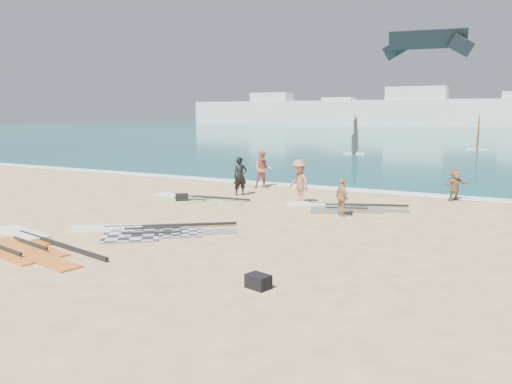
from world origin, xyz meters
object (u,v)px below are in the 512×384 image
at_px(person_wetsuit, 240,176).
at_px(beachgoer_back, 342,198).
at_px(beachgoer_mid, 299,182).
at_px(rig_grey, 140,231).
at_px(rig_green, 189,198).
at_px(rig_red, 25,243).
at_px(beachgoer_right, 455,185).
at_px(rig_orange, 336,207).
at_px(gear_bag_near, 182,198).
at_px(gear_bag_far, 258,281).
at_px(beachgoer_left, 263,170).

distance_m(person_wetsuit, beachgoer_back, 6.50).
bearing_deg(beachgoer_mid, rig_grey, -77.33).
height_order(rig_green, beachgoer_back, beachgoer_back).
bearing_deg(rig_red, beachgoer_right, 64.86).
distance_m(rig_grey, person_wetsuit, 8.33).
bearing_deg(rig_orange, person_wetsuit, 150.24).
height_order(beachgoer_back, beachgoer_right, beachgoer_right).
bearing_deg(rig_orange, rig_red, -142.08).
distance_m(rig_orange, beachgoer_back, 1.87).
bearing_deg(beachgoer_back, rig_orange, -19.18).
bearing_deg(person_wetsuit, gear_bag_near, -167.15).
xyz_separation_m(rig_grey, person_wetsuit, (-0.73, 8.25, 0.90)).
relative_size(rig_grey, gear_bag_far, 9.90).
distance_m(rig_grey, beachgoer_left, 11.07).
relative_size(rig_red, beachgoer_left, 3.04).
bearing_deg(beachgoer_left, rig_orange, -68.87).
relative_size(person_wetsuit, beachgoer_back, 1.26).
xyz_separation_m(rig_grey, rig_orange, (4.49, 7.28, -0.00)).
relative_size(gear_bag_far, beachgoer_mid, 0.28).
xyz_separation_m(rig_grey, beachgoer_left, (-0.88, 10.99, 0.95)).
distance_m(rig_orange, gear_bag_near, 6.97).
distance_m(rig_orange, gear_bag_far, 10.39).
height_order(rig_orange, person_wetsuit, person_wetsuit).
xyz_separation_m(rig_orange, gear_bag_near, (-6.74, -1.77, 0.13)).
height_order(gear_bag_near, person_wetsuit, person_wetsuit).
bearing_deg(rig_red, beachgoer_mid, 77.09).
bearing_deg(rig_red, gear_bag_far, 11.12).
bearing_deg(beachgoer_back, gear_bag_far, 139.89).
bearing_deg(rig_orange, beachgoer_mid, 155.01).
bearing_deg(beachgoer_mid, person_wetsuit, -160.29).
relative_size(rig_orange, beachgoer_back, 3.52).
bearing_deg(beachgoer_mid, rig_orange, 26.90).
xyz_separation_m(rig_grey, rig_green, (-2.30, 6.17, -0.00)).
relative_size(rig_grey, rig_red, 0.89).
bearing_deg(rig_orange, beachgoer_back, -82.88).
xyz_separation_m(person_wetsuit, beachgoer_right, (9.49, 3.24, -0.19)).
xyz_separation_m(rig_green, person_wetsuit, (1.57, 2.08, 0.90)).
bearing_deg(beachgoer_mid, gear_bag_far, -39.44).
bearing_deg(rig_red, rig_green, 103.34).
bearing_deg(person_wetsuit, rig_red, -144.81).
bearing_deg(rig_orange, rig_green, 170.09).
distance_m(rig_orange, rig_red, 12.09).
bearing_deg(beachgoer_back, beachgoer_left, 3.82).
bearing_deg(person_wetsuit, beachgoer_left, 45.14).
bearing_deg(gear_bag_far, beachgoer_right, 79.54).
bearing_deg(gear_bag_far, rig_red, 179.26).
xyz_separation_m(rig_grey, beachgoer_mid, (2.71, 7.46, 0.94)).
bearing_deg(beachgoer_left, rig_red, -129.13).
bearing_deg(rig_green, beachgoer_right, 20.62).
xyz_separation_m(rig_orange, rig_red, (-6.55, -10.16, 0.00)).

